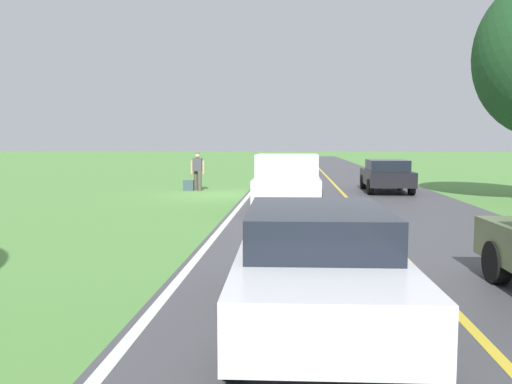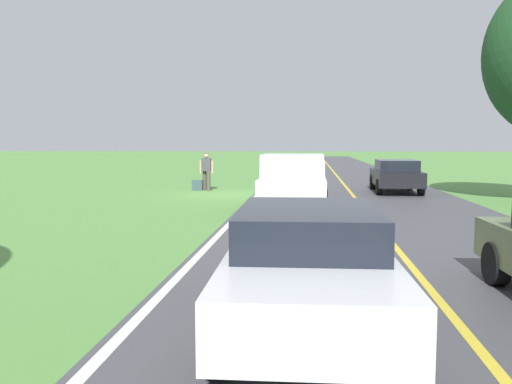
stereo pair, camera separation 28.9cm
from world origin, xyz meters
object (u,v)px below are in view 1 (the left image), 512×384
(pickup_truck_passing, at_px, (288,180))
(sedan_ahead_same_lane, at_px, (318,264))
(hitchhiker_walking, at_px, (198,169))
(suitcase_carried, at_px, (188,185))
(sedan_near_oncoming, at_px, (386,175))

(pickup_truck_passing, relative_size, sedan_ahead_same_lane, 1.22)
(hitchhiker_walking, distance_m, suitcase_carried, 0.86)
(hitchhiker_walking, relative_size, sedan_ahead_same_lane, 0.39)
(sedan_ahead_same_lane, height_order, sedan_near_oncoming, same)
(sedan_ahead_same_lane, bearing_deg, hitchhiker_walking, -75.52)
(hitchhiker_walking, distance_m, sedan_ahead_same_lane, 18.32)
(sedan_near_oncoming, bearing_deg, sedan_ahead_same_lane, 77.95)
(suitcase_carried, relative_size, sedan_near_oncoming, 0.11)
(pickup_truck_passing, xyz_separation_m, sedan_near_oncoming, (-4.26, -6.57, -0.21))
(suitcase_carried, distance_m, sedan_ahead_same_lane, 18.35)
(hitchhiker_walking, distance_m, sedan_near_oncoming, 8.37)
(suitcase_carried, height_order, sedan_ahead_same_lane, sedan_ahead_same_lane)
(suitcase_carried, xyz_separation_m, pickup_truck_passing, (-4.52, 6.51, 0.73))
(hitchhiker_walking, relative_size, sedan_near_oncoming, 0.39)
(sedan_ahead_same_lane, bearing_deg, suitcase_carried, -74.18)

